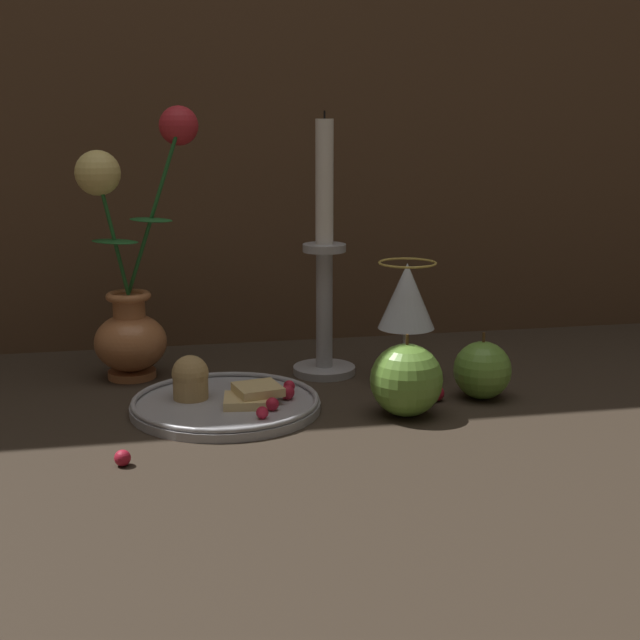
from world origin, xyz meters
TOP-DOWN VIEW (x-y plane):
  - ground_plane at (0.00, 0.00)m, footprint 2.40×2.40m
  - vase at (-0.16, 0.18)m, footprint 0.16×0.10m
  - plate_with_pastries at (-0.06, 0.02)m, footprint 0.22×0.22m
  - wine_glass at (0.18, 0.09)m, footprint 0.07×0.07m
  - candlestick at (0.09, 0.14)m, footprint 0.08×0.08m
  - apple_beside_vase at (0.14, -0.04)m, footprint 0.08×0.08m
  - apple_near_glass at (0.25, 0.00)m, footprint 0.07×0.07m
  - berry_near_plate at (-0.17, -0.14)m, footprint 0.02×0.02m
  - berry_front_center at (0.19, -0.00)m, footprint 0.02×0.02m

SIDE VIEW (x-z plane):
  - ground_plane at x=0.00m, z-range 0.00..0.00m
  - berry_near_plate at x=-0.17m, z-range 0.00..0.02m
  - berry_front_center at x=0.19m, z-range 0.00..0.02m
  - plate_with_pastries at x=-0.06m, z-range -0.02..0.04m
  - apple_near_glass at x=0.25m, z-range -0.01..0.08m
  - apple_beside_vase at x=0.14m, z-range -0.01..0.09m
  - wine_glass at x=0.18m, z-range 0.03..0.19m
  - vase at x=-0.16m, z-range -0.05..0.30m
  - candlestick at x=0.09m, z-range -0.04..0.30m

